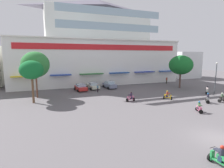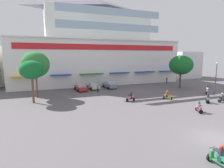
# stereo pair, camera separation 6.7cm
# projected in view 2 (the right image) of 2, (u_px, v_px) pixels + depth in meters

# --- Properties ---
(ground_plane) EXTENTS (128.00, 128.00, 0.00)m
(ground_plane) POSITION_uv_depth(u_px,v_px,m) (142.00, 103.00, 27.86)
(ground_plane) COLOR #5C585B
(colonial_building) EXTENTS (41.50, 15.90, 21.13)m
(colonial_building) POSITION_uv_depth(u_px,v_px,m) (98.00, 48.00, 47.43)
(colonial_building) COLOR white
(colonial_building) RESTS_ON ground
(flank_building_right) EXTENTS (8.24, 9.33, 8.27)m
(flank_building_right) POSITION_uv_depth(u_px,v_px,m) (182.00, 65.00, 60.42)
(flank_building_right) COLOR silver
(flank_building_right) RESTS_ON ground
(plaza_tree_0) EXTENTS (4.59, 4.10, 7.84)m
(plaza_tree_0) POSITION_uv_depth(u_px,v_px,m) (35.00, 65.00, 30.63)
(plaza_tree_0) COLOR brown
(plaza_tree_0) RESTS_ON ground
(plaza_tree_1) EXTENTS (5.08, 5.26, 7.21)m
(plaza_tree_1) POSITION_uv_depth(u_px,v_px,m) (181.00, 65.00, 40.44)
(plaza_tree_1) COLOR brown
(plaza_tree_1) RESTS_ON ground
(plaza_tree_2) EXTENTS (3.50, 3.07, 6.46)m
(plaza_tree_2) POSITION_uv_depth(u_px,v_px,m) (32.00, 70.00, 27.31)
(plaza_tree_2) COLOR brown
(plaza_tree_2) RESTS_ON ground
(parked_car_0) EXTENTS (2.52, 4.06, 1.38)m
(parked_car_0) POSITION_uv_depth(u_px,v_px,m) (81.00, 87.00, 37.48)
(parked_car_0) COLOR red
(parked_car_0) RESTS_ON ground
(parked_car_1) EXTENTS (2.45, 4.24, 1.41)m
(parked_car_1) POSITION_uv_depth(u_px,v_px,m) (93.00, 86.00, 39.50)
(parked_car_1) COLOR beige
(parked_car_1) RESTS_ON ground
(parked_car_2) EXTENTS (2.50, 4.28, 1.56)m
(parked_car_2) POSITION_uv_depth(u_px,v_px,m) (110.00, 85.00, 40.43)
(parked_car_2) COLOR slate
(parked_car_2) RESTS_ON ground
(scooter_rider_0) EXTENTS (1.28, 1.29, 1.57)m
(scooter_rider_0) POSITION_uv_depth(u_px,v_px,m) (208.00, 99.00, 27.93)
(scooter_rider_0) COLOR black
(scooter_rider_0) RESTS_ON ground
(scooter_rider_1) EXTENTS (1.25, 1.41, 1.50)m
(scooter_rider_1) POSITION_uv_depth(u_px,v_px,m) (168.00, 96.00, 30.17)
(scooter_rider_1) COLOR black
(scooter_rider_1) RESTS_ON ground
(scooter_rider_3) EXTENTS (1.43, 0.65, 1.51)m
(scooter_rider_3) POSITION_uv_depth(u_px,v_px,m) (131.00, 97.00, 28.98)
(scooter_rider_3) COLOR black
(scooter_rider_3) RESTS_ON ground
(scooter_rider_4) EXTENTS (1.08, 1.45, 1.45)m
(scooter_rider_4) POSITION_uv_depth(u_px,v_px,m) (199.00, 108.00, 23.33)
(scooter_rider_4) COLOR black
(scooter_rider_4) RESTS_ON ground
(scooter_rider_5) EXTENTS (1.34, 1.28, 1.53)m
(scooter_rider_5) POSITION_uv_depth(u_px,v_px,m) (207.00, 91.00, 34.20)
(scooter_rider_5) COLOR black
(scooter_rider_5) RESTS_ON ground
(scooter_rider_6) EXTENTS (1.44, 0.63, 1.51)m
(scooter_rider_6) POSITION_uv_depth(u_px,v_px,m) (222.00, 98.00, 28.39)
(scooter_rider_6) COLOR black
(scooter_rider_6) RESTS_ON ground
(scooter_rider_8) EXTENTS (0.57, 1.44, 1.50)m
(scooter_rider_8) POSITION_uv_depth(u_px,v_px,m) (219.00, 157.00, 11.94)
(scooter_rider_8) COLOR black
(scooter_rider_8) RESTS_ON ground
(pedestrian_0) EXTENTS (0.43, 0.43, 1.59)m
(pedestrian_0) POSITION_uv_depth(u_px,v_px,m) (98.00, 88.00, 35.90)
(pedestrian_0) COLOR black
(pedestrian_0) RESTS_ON ground
(pedestrian_1) EXTENTS (0.41, 0.41, 1.70)m
(pedestrian_1) POSITION_uv_depth(u_px,v_px,m) (167.00, 80.00, 47.07)
(pedestrian_1) COLOR black
(pedestrian_1) RESTS_ON ground
(streetlamp_near) EXTENTS (0.40, 0.40, 5.91)m
(streetlamp_near) POSITION_uv_depth(u_px,v_px,m) (216.00, 75.00, 34.11)
(streetlamp_near) COLOR #474C51
(streetlamp_near) RESTS_ON ground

